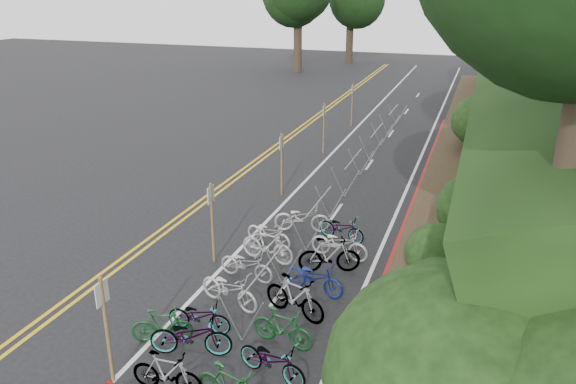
# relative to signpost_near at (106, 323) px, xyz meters

# --- Properties ---
(ground) EXTENTS (120.00, 120.00, 0.00)m
(ground) POSITION_rel_signpost_near_xyz_m (-1.00, 0.58, -1.41)
(ground) COLOR black
(ground) RESTS_ON ground
(road_markings) EXTENTS (7.47, 80.00, 0.01)m
(road_markings) POSITION_rel_signpost_near_xyz_m (-0.37, 10.68, -1.41)
(road_markings) COLOR gold
(road_markings) RESTS_ON ground
(red_curb) EXTENTS (0.25, 28.00, 0.10)m
(red_curb) POSITION_rel_signpost_near_xyz_m (4.70, 12.58, -1.36)
(red_curb) COLOR maroon
(red_curb) RESTS_ON ground
(bike_racks_rest) EXTENTS (1.14, 23.00, 1.17)m
(bike_racks_rest) POSITION_rel_signpost_near_xyz_m (2.00, 13.58, -0.56)
(bike_racks_rest) COLOR #9A9DA1
(bike_racks_rest) RESTS_ON ground
(signpost_near) EXTENTS (0.08, 0.40, 2.46)m
(signpost_near) POSITION_rel_signpost_near_xyz_m (0.00, 0.00, 0.00)
(signpost_near) COLOR brown
(signpost_near) RESTS_ON ground
(signposts_rest) EXTENTS (0.08, 18.40, 2.50)m
(signposts_rest) POSITION_rel_signpost_near_xyz_m (-0.40, 14.58, 0.02)
(signposts_rest) COLOR brown
(signposts_rest) RESTS_ON ground
(bike_front) EXTENTS (0.92, 1.48, 0.86)m
(bike_front) POSITION_rel_signpost_near_xyz_m (0.26, 1.56, -0.98)
(bike_front) COLOR #144C1E
(bike_front) RESTS_ON ground
(bike_valet) EXTENTS (3.41, 12.97, 1.09)m
(bike_valet) POSITION_rel_signpost_near_xyz_m (1.97, 3.19, -0.93)
(bike_valet) COLOR navy
(bike_valet) RESTS_ON ground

